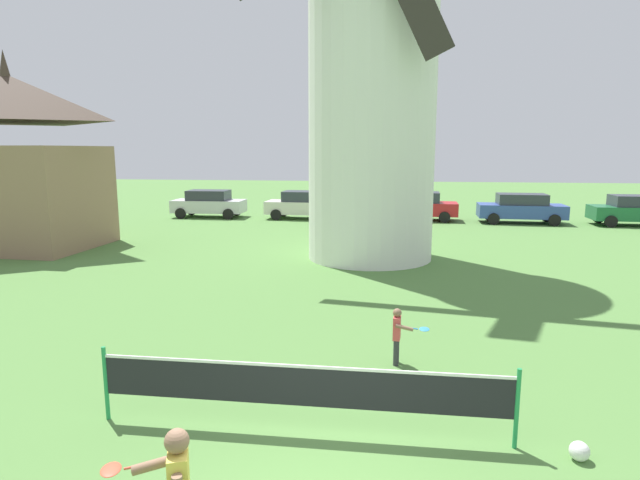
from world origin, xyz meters
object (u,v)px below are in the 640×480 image
at_px(tennis_net, 301,386).
at_px(chapel, 14,165).
at_px(stray_ball, 579,451).
at_px(parked_car_silver, 209,203).
at_px(parked_car_red, 416,206).
at_px(windmill, 373,50).
at_px(parked_car_green, 637,210).
at_px(parked_car_cream, 306,205).
at_px(parked_car_blue, 521,208).
at_px(player_far, 398,333).

relative_size(tennis_net, chapel, 0.75).
relative_size(stray_ball, parked_car_silver, 0.06).
height_order(tennis_net, parked_car_red, parked_car_red).
relative_size(windmill, parked_car_green, 3.36).
height_order(stray_ball, parked_car_cream, parked_car_cream).
xyz_separation_m(parked_car_cream, chapel, (-9.94, -10.07, 2.47)).
height_order(parked_car_red, parked_car_blue, same).
xyz_separation_m(parked_car_red, parked_car_blue, (5.50, -0.48, -0.00)).
relative_size(parked_car_silver, chapel, 0.54).
bearing_deg(parked_car_cream, player_far, -76.19).
distance_m(player_far, parked_car_green, 22.96).
bearing_deg(tennis_net, parked_car_cream, 98.93).
bearing_deg(stray_ball, windmill, 104.22).
xyz_separation_m(player_far, chapel, (-14.80, 9.72, 2.68)).
relative_size(windmill, chapel, 1.96).
bearing_deg(parked_car_cream, tennis_net, -81.07).
height_order(parked_car_red, parked_car_green, same).
distance_m(parked_car_red, parked_car_blue, 5.52).
bearing_deg(stray_ball, parked_car_green, 65.21).
bearing_deg(parked_car_red, tennis_net, -96.62).
bearing_deg(parked_car_green, tennis_net, -122.19).
bearing_deg(stray_ball, tennis_net, 177.12).
bearing_deg(tennis_net, parked_car_blue, 69.83).
relative_size(parked_car_cream, parked_car_green, 1.01).
xyz_separation_m(parked_car_red, parked_car_green, (11.14, -0.72, -0.00)).
xyz_separation_m(parked_car_blue, parked_car_green, (5.64, -0.24, -0.00)).
height_order(tennis_net, parked_car_cream, parked_car_cream).
height_order(parked_car_red, chapel, chapel).
distance_m(windmill, parked_car_red, 12.52).
bearing_deg(parked_car_green, parked_car_blue, 177.56).
height_order(parked_car_cream, parked_car_green, same).
xyz_separation_m(stray_ball, parked_car_red, (-0.96, 22.76, 0.69)).
bearing_deg(windmill, tennis_net, -92.32).
xyz_separation_m(windmill, parked_car_red, (2.13, 10.56, -6.37)).
height_order(windmill, parked_car_silver, windmill).
distance_m(windmill, player_far, 11.58).
relative_size(tennis_net, parked_car_cream, 1.28).
relative_size(tennis_net, parked_car_red, 1.26).
bearing_deg(parked_car_silver, parked_car_blue, -0.66).
xyz_separation_m(windmill, parked_car_blue, (7.63, 10.08, -6.37)).
xyz_separation_m(windmill, chapel, (-13.93, 0.24, -3.90)).
relative_size(parked_car_blue, parked_car_green, 1.01).
xyz_separation_m(player_far, parked_car_cream, (-4.86, 19.78, 0.21)).
height_order(parked_car_blue, parked_car_green, same).
height_order(parked_car_silver, parked_car_cream, same).
bearing_deg(player_far, chapel, 146.72).
distance_m(stray_ball, chapel, 21.31).
xyz_separation_m(parked_car_cream, parked_car_green, (17.26, -0.46, -0.00)).
bearing_deg(stray_ball, chapel, 143.86).
xyz_separation_m(parked_car_blue, chapel, (-21.56, -9.85, 2.47)).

